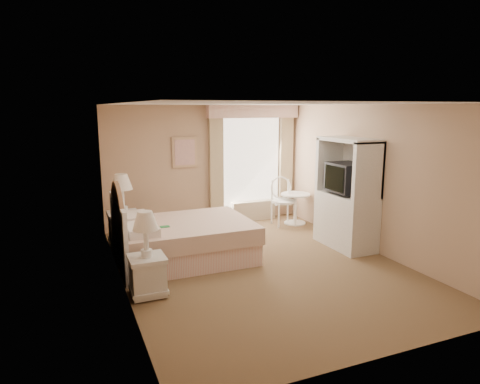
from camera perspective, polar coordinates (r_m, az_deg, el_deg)
name	(u,v)px	position (r m, az deg, el deg)	size (l,w,h in m)	color
room	(261,188)	(6.50, 2.88, 0.57)	(4.21, 5.51, 2.51)	brown
window	(253,159)	(9.30, 1.70, 4.37)	(2.05, 0.22, 2.51)	white
framed_art	(185,152)	(8.83, -7.40, 5.28)	(0.52, 0.04, 0.62)	tan
bed	(179,239)	(7.04, -8.19, -6.23)	(2.13, 1.65, 1.46)	#E19C92
nightstand_near	(147,265)	(5.80, -12.28, -9.47)	(0.47, 0.47, 1.13)	white
nightstand_far	(123,219)	(7.92, -15.29, -3.55)	(0.53, 0.53, 1.29)	white
round_table	(295,204)	(9.18, 7.39, -1.55)	(0.62, 0.62, 0.65)	white
cafe_chair	(282,197)	(9.06, 5.68, -0.68)	(0.52, 0.52, 1.02)	white
armoire	(347,202)	(7.77, 14.05, -1.36)	(0.58, 1.17, 1.94)	white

